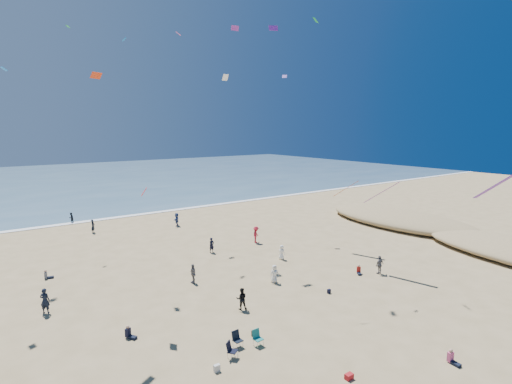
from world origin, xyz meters
TOP-DOWN VIEW (x-y plane):
  - ground at (0.00, 0.00)m, footprint 220.00×220.00m
  - ocean at (0.00, 95.00)m, footprint 220.00×100.00m
  - surf_line at (0.00, 45.00)m, footprint 220.00×1.20m
  - standing_flyers at (4.76, 19.41)m, footprint 31.77×57.28m
  - seated_group at (1.96, 6.23)m, footprint 24.45×32.89m
  - chair_cluster at (-1.61, 4.35)m, footprint 2.73×1.54m
  - white_tote at (-3.97, 3.46)m, footprint 0.35×0.20m
  - black_backpack at (-0.12, 5.28)m, footprint 0.30×0.22m
  - cooler at (1.40, -1.27)m, footprint 0.45×0.30m
  - navy_bag at (8.71, 7.19)m, footprint 0.28×0.18m
  - kites_aloft at (10.02, 12.97)m, footprint 35.99×40.79m

SIDE VIEW (x-z plane):
  - ground at x=0.00m, z-range 0.00..0.00m
  - ocean at x=0.00m, z-range 0.00..0.06m
  - surf_line at x=0.00m, z-range 0.00..0.08m
  - cooler at x=1.40m, z-range 0.00..0.30m
  - navy_bag at x=8.71m, z-range 0.00..0.34m
  - black_backpack at x=-0.12m, z-range 0.00..0.38m
  - white_tote at x=-3.97m, z-range 0.00..0.40m
  - seated_group at x=1.96m, z-range 0.00..0.84m
  - chair_cluster at x=-1.61m, z-range 0.00..1.00m
  - standing_flyers at x=4.76m, z-range -0.11..1.82m
  - kites_aloft at x=10.02m, z-range 1.50..27.28m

